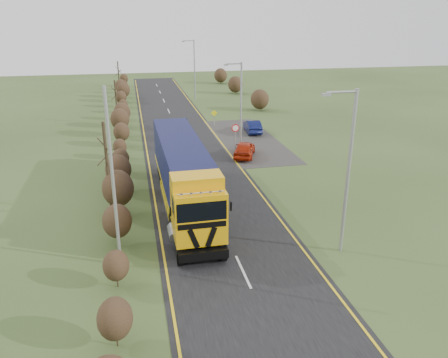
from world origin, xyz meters
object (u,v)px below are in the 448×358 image
object	(u,v)px
speed_sign	(235,132)
car_blue_sedan	(252,126)
streetlight_near	(347,167)
lorry	(183,171)
car_red_hatchback	(244,149)

from	to	relation	value
speed_sign	car_blue_sedan	bearing A→B (deg)	62.19
streetlight_near	car_blue_sedan	bearing A→B (deg)	84.82
streetlight_near	speed_sign	xyz separation A→B (m)	(-1.17, 19.05, -2.88)
speed_sign	streetlight_near	bearing A→B (deg)	-86.47
lorry	car_red_hatchback	bearing A→B (deg)	55.39
lorry	speed_sign	xyz separation A→B (m)	(6.21, 11.54, -0.62)
car_red_hatchback	streetlight_near	distance (m)	17.88
lorry	speed_sign	bearing A→B (deg)	61.07
car_blue_sedan	streetlight_near	world-z (taller)	streetlight_near
car_blue_sedan	streetlight_near	size ratio (longest dim) A/B	0.47
lorry	speed_sign	distance (m)	13.12
car_blue_sedan	speed_sign	xyz separation A→B (m)	(-3.51, -6.64, 1.19)
lorry	car_blue_sedan	xyz separation A→B (m)	(9.72, 18.19, -1.81)
lorry	speed_sign	size ratio (longest dim) A/B	5.99
lorry	streetlight_near	world-z (taller)	streetlight_near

